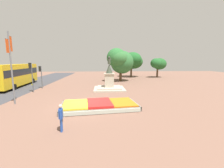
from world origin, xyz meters
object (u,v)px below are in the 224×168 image
object	(u,v)px
traffic_light_mid_block	(31,72)
pedestrian_with_handbag	(61,116)
traffic_light_far_corner	(41,73)
flower_planter	(99,105)
banner_pole	(11,65)
statue_monument	(109,83)
city_bus	(16,74)

from	to	relation	value
traffic_light_mid_block	pedestrian_with_handbag	distance (m)	13.84
traffic_light_mid_block	traffic_light_far_corner	bearing A→B (deg)	88.49
flower_planter	banner_pole	bearing A→B (deg)	167.98
traffic_light_far_corner	pedestrian_with_handbag	xyz separation A→B (m)	(6.86, -14.70, -1.46)
flower_planter	pedestrian_with_handbag	xyz separation A→B (m)	(-2.15, -4.40, 0.69)
statue_monument	traffic_light_far_corner	xyz separation A→B (m)	(-10.31, 1.52, 1.43)
banner_pole	flower_planter	bearing A→B (deg)	-12.02
pedestrian_with_handbag	traffic_light_far_corner	bearing A→B (deg)	115.01
pedestrian_with_handbag	flower_planter	bearing A→B (deg)	63.90
flower_planter	city_bus	bearing A→B (deg)	138.09
banner_pole	traffic_light_mid_block	bearing A→B (deg)	98.52
city_bus	traffic_light_mid_block	bearing A→B (deg)	-46.37
flower_planter	traffic_light_far_corner	bearing A→B (deg)	131.18
traffic_light_far_corner	pedestrian_with_handbag	bearing A→B (deg)	-64.99
city_bus	statue_monument	bearing A→B (deg)	-13.31
flower_planter	traffic_light_far_corner	size ratio (longest dim) A/B	2.08
statue_monument	traffic_light_mid_block	world-z (taller)	statue_monument
flower_planter	traffic_light_far_corner	xyz separation A→B (m)	(-9.01, 10.30, 2.15)
pedestrian_with_handbag	banner_pole	bearing A→B (deg)	134.66
statue_monument	traffic_light_far_corner	distance (m)	10.52
traffic_light_far_corner	flower_planter	bearing A→B (deg)	-48.82
traffic_light_far_corner	pedestrian_with_handbag	world-z (taller)	traffic_light_far_corner
traffic_light_far_corner	statue_monument	bearing A→B (deg)	-8.39
banner_pole	pedestrian_with_handbag	size ratio (longest dim) A/B	4.13
statue_monument	pedestrian_with_handbag	xyz separation A→B (m)	(-3.46, -13.17, -0.03)
flower_planter	statue_monument	size ratio (longest dim) A/B	1.46
city_bus	pedestrian_with_handbag	xyz separation A→B (m)	(11.59, -16.73, -1.14)
statue_monument	pedestrian_with_handbag	bearing A→B (deg)	-104.71
banner_pole	city_bus	world-z (taller)	banner_pole
traffic_light_far_corner	banner_pole	bearing A→B (deg)	-84.79
flower_planter	statue_monument	distance (m)	8.90
banner_pole	city_bus	xyz separation A→B (m)	(-5.51, 10.59, -1.72)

